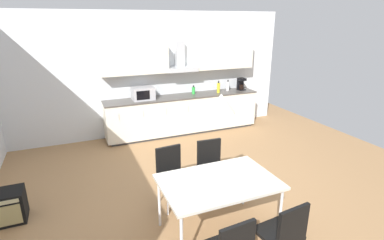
% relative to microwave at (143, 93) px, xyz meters
% --- Properties ---
extents(ground_plane, '(8.82, 8.62, 0.02)m').
position_rel_microwave_xyz_m(ground_plane, '(0.09, -2.58, -1.06)').
color(ground_plane, '#9E754C').
extents(wall_back, '(7.06, 0.10, 2.80)m').
position_rel_microwave_xyz_m(wall_back, '(0.09, 0.35, 0.35)').
color(wall_back, silver).
rests_on(wall_back, ground_plane).
extents(kitchen_counter, '(3.69, 0.62, 0.91)m').
position_rel_microwave_xyz_m(kitchen_counter, '(0.96, 0.00, -0.59)').
color(kitchen_counter, '#333333').
rests_on(kitchen_counter, ground_plane).
extents(backsplash_tile, '(3.67, 0.02, 0.50)m').
position_rel_microwave_xyz_m(backsplash_tile, '(0.96, 0.28, 0.11)').
color(backsplash_tile, silver).
rests_on(backsplash_tile, kitchen_counter).
extents(upper_wall_cabinets, '(3.67, 0.40, 0.67)m').
position_rel_microwave_xyz_m(upper_wall_cabinets, '(0.96, 0.13, 0.74)').
color(upper_wall_cabinets, silver).
extents(microwave, '(0.48, 0.35, 0.28)m').
position_rel_microwave_xyz_m(microwave, '(0.00, 0.00, 0.00)').
color(microwave, '#ADADB2').
rests_on(microwave, kitchen_counter).
extents(coffee_maker, '(0.18, 0.19, 0.30)m').
position_rel_microwave_xyz_m(coffee_maker, '(2.53, 0.03, 0.01)').
color(coffee_maker, black).
rests_on(coffee_maker, kitchen_counter).
extents(bottle_white, '(0.07, 0.07, 0.28)m').
position_rel_microwave_xyz_m(bottle_white, '(2.17, 0.04, -0.02)').
color(bottle_white, white).
rests_on(bottle_white, kitchen_counter).
extents(bottle_yellow, '(0.07, 0.07, 0.29)m').
position_rel_microwave_xyz_m(bottle_yellow, '(1.85, -0.05, -0.02)').
color(bottle_yellow, yellow).
rests_on(bottle_yellow, kitchen_counter).
extents(bottle_green, '(0.08, 0.08, 0.21)m').
position_rel_microwave_xyz_m(bottle_green, '(1.24, 0.06, -0.05)').
color(bottle_green, green).
rests_on(bottle_green, kitchen_counter).
extents(dining_table, '(1.40, 0.93, 0.74)m').
position_rel_microwave_xyz_m(dining_table, '(0.04, -3.57, -0.35)').
color(dining_table, silver).
rests_on(dining_table, ground_plane).
extents(chair_far_right, '(0.42, 0.42, 0.87)m').
position_rel_microwave_xyz_m(chair_far_right, '(0.36, -2.72, -0.51)').
color(chair_far_right, black).
rests_on(chair_far_right, ground_plane).
extents(chair_far_left, '(0.43, 0.43, 0.87)m').
position_rel_microwave_xyz_m(chair_far_left, '(-0.29, -2.72, -0.51)').
color(chair_far_left, black).
rests_on(chair_far_left, ground_plane).
extents(chair_near_right, '(0.44, 0.44, 0.87)m').
position_rel_microwave_xyz_m(chair_near_right, '(0.36, -4.41, -0.51)').
color(chair_near_right, black).
rests_on(chair_near_right, ground_plane).
extents(guitar_amp, '(0.52, 0.37, 0.44)m').
position_rel_microwave_xyz_m(guitar_amp, '(-2.50, -2.28, -0.83)').
color(guitar_amp, black).
rests_on(guitar_amp, ground_plane).
extents(pendant_lamp, '(0.32, 0.32, 0.22)m').
position_rel_microwave_xyz_m(pendant_lamp, '(0.04, -3.57, 0.67)').
color(pendant_lamp, silver).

